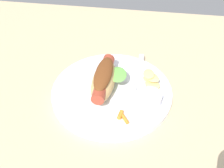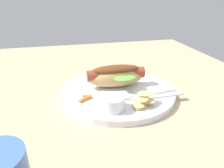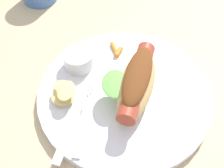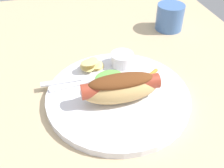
{
  "view_description": "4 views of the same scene",
  "coord_description": "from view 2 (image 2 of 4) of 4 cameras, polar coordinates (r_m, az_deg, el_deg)",
  "views": [
    {
      "loc": [
        -6.03,
        51.12,
        47.92
      ],
      "look_at": [
        1.05,
        3.54,
        4.37
      ],
      "focal_mm": 42.58,
      "sensor_mm": 36.0,
      "label": 1
    },
    {
      "loc": [
        -48.5,
        15.72,
        26.68
      ],
      "look_at": [
        0.46,
        4.21,
        3.68
      ],
      "focal_mm": 33.8,
      "sensor_mm": 36.0,
      "label": 2
    },
    {
      "loc": [
        6.78,
        -26.55,
        40.84
      ],
      "look_at": [
        -0.47,
        0.49,
        5.45
      ],
      "focal_mm": 44.71,
      "sensor_mm": 36.0,
      "label": 3
    },
    {
      "loc": [
        41.12,
        -8.91,
        38.93
      ],
      "look_at": [
        0.97,
        1.25,
        4.13
      ],
      "focal_mm": 42.07,
      "sensor_mm": 36.0,
      "label": 4
    }
  ],
  "objects": [
    {
      "name": "ground_plane",
      "position": [
        0.58,
        4.17,
        -3.91
      ],
      "size": [
        120.0,
        90.0,
        1.8
      ],
      "primitive_type": "cube",
      "color": "tan"
    },
    {
      "name": "plate",
      "position": [
        0.58,
        1.49,
        -2.12
      ],
      "size": [
        30.59,
        30.59,
        1.6
      ],
      "primitive_type": "cylinder",
      "color": "white",
      "rests_on": "ground_plane"
    },
    {
      "name": "hot_dog",
      "position": [
        0.58,
        1.1,
        2.34
      ],
      "size": [
        9.1,
        15.85,
        6.11
      ],
      "rotation": [
        0.0,
        0.0,
        1.56
      ],
      "color": "tan",
      "rests_on": "plate"
    },
    {
      "name": "sauce_ramekin",
      "position": [
        0.47,
        0.19,
        -5.17
      ],
      "size": [
        5.5,
        5.5,
        3.1
      ],
      "primitive_type": "cylinder",
      "color": "white",
      "rests_on": "plate"
    },
    {
      "name": "fork",
      "position": [
        0.55,
        10.3,
        -2.62
      ],
      "size": [
        3.19,
        14.25,
        0.4
      ],
      "rotation": [
        0.0,
        0.0,
        1.71
      ],
      "color": "silver",
      "rests_on": "plate"
    },
    {
      "name": "knife",
      "position": [
        0.55,
        12.41,
        -3.2
      ],
      "size": [
        1.42,
        13.82,
        0.36
      ],
      "primitive_type": "cube",
      "rotation": [
        0.0,
        0.0,
        1.57
      ],
      "color": "silver",
      "rests_on": "plate"
    },
    {
      "name": "chips_pile",
      "position": [
        0.49,
        8.31,
        -4.44
      ],
      "size": [
        5.37,
        7.0,
        2.93
      ],
      "color": "#E7CD7D",
      "rests_on": "plate"
    },
    {
      "name": "carrot_garnish",
      "position": [
        0.52,
        -7.09,
        -3.71
      ],
      "size": [
        2.95,
        3.56,
        0.97
      ],
      "color": "orange",
      "rests_on": "plate"
    }
  ]
}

